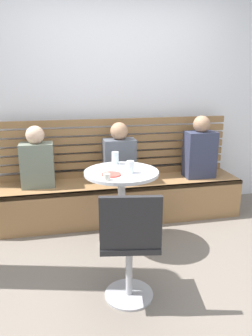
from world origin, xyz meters
TOP-DOWN VIEW (x-y plane):
  - ground at (0.00, 0.00)m, footprint 8.00×8.00m
  - back_wall at (0.00, 1.64)m, footprint 5.20×0.10m
  - booth_bench at (0.00, 1.20)m, footprint 2.70×0.52m
  - booth_backrest at (0.00, 1.44)m, footprint 2.65×0.04m
  - cafe_table at (-0.11, 0.60)m, footprint 0.68×0.68m
  - white_chair at (-0.22, -0.21)m, footprint 0.46×0.46m
  - person_adult at (0.93, 1.19)m, footprint 0.34×0.22m
  - person_child_left at (-0.02, 1.19)m, footprint 0.34×0.22m
  - person_child_middle at (-0.88, 1.23)m, footprint 0.34×0.22m
  - cup_water_clear at (-0.04, 0.53)m, footprint 0.07×0.07m
  - cup_espresso_small at (-0.28, 0.37)m, footprint 0.06×0.06m
  - cup_glass_tall at (-0.12, 0.86)m, footprint 0.07×0.07m
  - plate_small at (-0.22, 0.50)m, footprint 0.17×0.17m

SIDE VIEW (x-z plane):
  - ground at x=0.00m, z-range 0.00..0.00m
  - booth_bench at x=0.00m, z-range 0.00..0.44m
  - white_chair at x=-0.22m, z-range 0.04..0.89m
  - cafe_table at x=-0.11m, z-range 0.15..0.89m
  - person_child_middle at x=-0.88m, z-range 0.40..1.05m
  - person_child_left at x=-0.02m, z-range 0.40..1.06m
  - plate_small at x=-0.22m, z-range 0.74..0.75m
  - person_adult at x=0.93m, z-range 0.40..1.11m
  - cup_espresso_small at x=-0.28m, z-range 0.74..0.79m
  - booth_backrest at x=0.00m, z-range 0.44..1.11m
  - cup_water_clear at x=-0.04m, z-range 0.74..0.85m
  - cup_glass_tall at x=-0.12m, z-range 0.74..0.86m
  - back_wall at x=0.00m, z-range 0.00..2.90m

